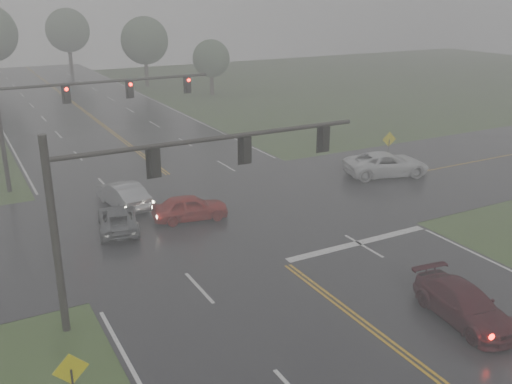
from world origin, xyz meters
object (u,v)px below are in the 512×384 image
sedan_maroon (462,320)px  sedan_silver (124,207)px  car_grey (119,230)px  pickup_white (386,176)px  sedan_red (191,220)px  signal_gantry_far (71,104)px  signal_gantry_near (158,181)px

sedan_maroon → sedan_silver: sedan_silver is taller
car_grey → pickup_white: (19.12, 0.59, 0.00)m
sedan_red → signal_gantry_far: bearing=31.4°
pickup_white → sedan_silver: bearing=97.3°
sedan_silver → pickup_white: bearing=163.3°
car_grey → signal_gantry_near: size_ratio=0.33×
sedan_silver → signal_gantry_far: (-1.27, 6.25, 5.25)m
sedan_red → sedan_silver: 4.69m
sedan_red → signal_gantry_far: signal_gantry_far is taller
sedan_maroon → pickup_white: size_ratio=0.81×
sedan_maroon → sedan_red: 15.73m
sedan_maroon → sedan_silver: size_ratio=1.02×
car_grey → signal_gantry_near: signal_gantry_near is taller
car_grey → pickup_white: size_ratio=0.74×
car_grey → sedan_red: bearing=-175.0°
car_grey → signal_gantry_far: (-0.01, 9.56, 5.25)m
sedan_silver → sedan_red: bearing=117.5°
sedan_red → car_grey: sedan_red is taller
pickup_white → signal_gantry_far: (-19.13, 8.97, 5.25)m
sedan_maroon → pickup_white: 18.66m
sedan_maroon → car_grey: (-9.33, 15.29, 0.00)m
sedan_silver → car_grey: 3.54m
sedan_maroon → car_grey: size_ratio=1.08×
sedan_red → signal_gantry_far: 12.03m
sedan_silver → signal_gantry_far: 8.26m
car_grey → sedan_silver: bearing=-98.7°
sedan_maroon → signal_gantry_far: signal_gantry_far is taller
sedan_red → car_grey: 4.01m
pickup_white → signal_gantry_near: 22.24m
sedan_red → pickup_white: 15.18m
pickup_white → signal_gantry_far: size_ratio=0.42×
signal_gantry_near → car_grey: bearing=87.0°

